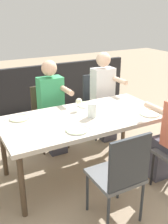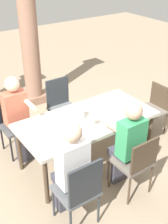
{
  "view_description": "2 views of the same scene",
  "coord_description": "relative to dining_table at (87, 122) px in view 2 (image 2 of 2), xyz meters",
  "views": [
    {
      "loc": [
        1.36,
        2.5,
        1.95
      ],
      "look_at": [
        -0.03,
        -0.07,
        0.78
      ],
      "focal_mm": 42.27,
      "sensor_mm": 36.0,
      "label": 1
    },
    {
      "loc": [
        -2.04,
        -2.85,
        2.87
      ],
      "look_at": [
        -0.08,
        -0.04,
        0.9
      ],
      "focal_mm": 46.97,
      "sensor_mm": 36.0,
      "label": 2
    }
  ],
  "objects": [
    {
      "name": "ground_plane",
      "position": [
        0.0,
        0.0,
        -0.69
      ],
      "size": [
        16.0,
        16.0,
        0.0
      ],
      "primitive_type": "plane",
      "color": "gray"
    },
    {
      "name": "dining_table",
      "position": [
        0.0,
        0.0,
        0.0
      ],
      "size": [
        1.95,
        0.95,
        0.75
      ],
      "color": "beige",
      "rests_on": "ground"
    },
    {
      "name": "chair_west_north",
      "position": [
        -0.74,
        0.9,
        -0.16
      ],
      "size": [
        0.44,
        0.44,
        0.94
      ],
      "color": "#4F4F50",
      "rests_on": "ground"
    },
    {
      "name": "chair_west_south",
      "position": [
        -0.74,
        -0.9,
        -0.14
      ],
      "size": [
        0.44,
        0.44,
        0.96
      ],
      "color": "#5B5E61",
      "rests_on": "ground"
    },
    {
      "name": "chair_mid_north",
      "position": [
        0.11,
        0.9,
        -0.14
      ],
      "size": [
        0.44,
        0.44,
        0.96
      ],
      "color": "#5B5E61",
      "rests_on": "ground"
    },
    {
      "name": "chair_mid_south",
      "position": [
        0.11,
        -0.89,
        -0.16
      ],
      "size": [
        0.44,
        0.44,
        0.89
      ],
      "color": "#6A6158",
      "rests_on": "ground"
    },
    {
      "name": "chair_head_east",
      "position": [
        1.39,
        0.0,
        -0.19
      ],
      "size": [
        0.44,
        0.44,
        0.85
      ],
      "color": "#6A6158",
      "rests_on": "ground"
    },
    {
      "name": "diner_woman_green",
      "position": [
        -0.74,
        0.7,
        0.01
      ],
      "size": [
        0.35,
        0.5,
        1.29
      ],
      "color": "#3F3F4C",
      "rests_on": "ground"
    },
    {
      "name": "diner_man_white",
      "position": [
        0.11,
        -0.71,
        0.01
      ],
      "size": [
        0.35,
        0.5,
        1.29
      ],
      "color": "#3F3F4C",
      "rests_on": "ground"
    },
    {
      "name": "diner_guest_third",
      "position": [
        -0.74,
        -0.71,
        0.03
      ],
      "size": [
        0.35,
        0.5,
        1.34
      ],
      "color": "#3F3F4C",
      "rests_on": "ground"
    },
    {
      "name": "stone_column_centre",
      "position": [
        0.24,
        2.23,
        0.7
      ],
      "size": [
        0.44,
        0.44,
        2.83
      ],
      "color": "#936B56",
      "rests_on": "ground"
    },
    {
      "name": "plate_0",
      "position": [
        -0.72,
        0.31,
        0.07
      ],
      "size": [
        0.24,
        0.24,
        0.02
      ],
      "color": "white",
      "rests_on": "dining_table"
    },
    {
      "name": "fork_0",
      "position": [
        -0.87,
        0.31,
        0.07
      ],
      "size": [
        0.02,
        0.17,
        0.01
      ],
      "primitive_type": "cube",
      "rotation": [
        0.0,
        0.0,
        -0.02
      ],
      "color": "silver",
      "rests_on": "dining_table"
    },
    {
      "name": "spoon_0",
      "position": [
        -0.57,
        0.31,
        0.07
      ],
      "size": [
        0.02,
        0.17,
        0.01
      ],
      "primitive_type": "cube",
      "rotation": [
        0.0,
        0.0,
        -0.0
      ],
      "color": "silver",
      "rests_on": "dining_table"
    },
    {
      "name": "plate_1",
      "position": [
        -0.2,
        -0.31,
        0.07
      ],
      "size": [
        0.25,
        0.25,
        0.02
      ],
      "color": "white",
      "rests_on": "dining_table"
    },
    {
      "name": "wine_glass_1",
      "position": [
        -0.04,
        -0.21,
        0.17
      ],
      "size": [
        0.08,
        0.08,
        0.16
      ],
      "color": "white",
      "rests_on": "dining_table"
    },
    {
      "name": "fork_1",
      "position": [
        -0.35,
        -0.31,
        0.07
      ],
      "size": [
        0.02,
        0.17,
        0.01
      ],
      "primitive_type": "cube",
      "rotation": [
        0.0,
        0.0,
        -0.0
      ],
      "color": "silver",
      "rests_on": "dining_table"
    },
    {
      "name": "spoon_1",
      "position": [
        -0.05,
        -0.31,
        0.07
      ],
      "size": [
        0.02,
        0.17,
        0.01
      ],
      "primitive_type": "cube",
      "rotation": [
        0.0,
        0.0,
        0.02
      ],
      "color": "silver",
      "rests_on": "dining_table"
    },
    {
      "name": "plate_2",
      "position": [
        0.25,
        0.3,
        0.07
      ],
      "size": [
        0.24,
        0.24,
        0.02
      ],
      "color": "white",
      "rests_on": "dining_table"
    },
    {
      "name": "fork_2",
      "position": [
        0.1,
        0.3,
        0.07
      ],
      "size": [
        0.03,
        0.17,
        0.01
      ],
      "primitive_type": "cube",
      "rotation": [
        0.0,
        0.0,
        -0.09
      ],
      "color": "silver",
      "rests_on": "dining_table"
    },
    {
      "name": "spoon_2",
      "position": [
        0.4,
        0.3,
        0.07
      ],
      "size": [
        0.03,
        0.17,
        0.01
      ],
      "primitive_type": "cube",
      "rotation": [
        0.0,
        0.0,
        -0.08
      ],
      "color": "silver",
      "rests_on": "dining_table"
    },
    {
      "name": "plate_3",
      "position": [
        0.69,
        -0.29,
        0.07
      ],
      "size": [
        0.23,
        0.23,
        0.02
      ],
      "color": "silver",
      "rests_on": "dining_table"
    },
    {
      "name": "fork_3",
      "position": [
        0.54,
        -0.29,
        0.07
      ],
      "size": [
        0.02,
        0.17,
        0.01
      ],
      "primitive_type": "cube",
      "rotation": [
        0.0,
        0.0,
        0.04
      ],
      "color": "silver",
      "rests_on": "dining_table"
    },
    {
      "name": "spoon_3",
      "position": [
        0.84,
        -0.29,
        0.07
      ],
      "size": [
        0.03,
        0.17,
        0.01
      ],
      "primitive_type": "cube",
      "rotation": [
        0.0,
        0.0,
        0.06
      ],
      "color": "silver",
      "rests_on": "dining_table"
    },
    {
      "name": "water_pitcher",
      "position": [
        -0.08,
        0.05,
        0.14
      ],
      "size": [
        0.11,
        0.11,
        0.17
      ],
      "color": "white",
      "rests_on": "dining_table"
    }
  ]
}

